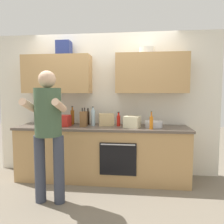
% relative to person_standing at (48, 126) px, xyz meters
% --- Properties ---
extents(ground_plane, '(12.00, 12.00, 0.00)m').
position_rel_person_standing_xyz_m(ground_plane, '(0.57, 0.84, -1.03)').
color(ground_plane, '#756B5B').
extents(back_wall_unit, '(4.00, 0.38, 2.50)m').
position_rel_person_standing_xyz_m(back_wall_unit, '(0.57, 1.11, 0.47)').
color(back_wall_unit, silver).
rests_on(back_wall_unit, ground).
extents(counter, '(2.84, 0.67, 0.90)m').
position_rel_person_standing_xyz_m(counter, '(0.57, 0.84, -0.58)').
color(counter, tan).
rests_on(counter, ground).
extents(person_standing, '(0.49, 0.45, 1.73)m').
position_rel_person_standing_xyz_m(person_standing, '(0.00, 0.00, 0.00)').
color(person_standing, '#383D4C').
rests_on(person_standing, ground).
extents(bottle_soy, '(0.05, 0.05, 0.29)m').
position_rel_person_standing_xyz_m(bottle_soy, '(0.30, 1.00, -0.00)').
color(bottle_soy, black).
rests_on(bottle_soy, counter).
extents(bottle_juice, '(0.05, 0.05, 0.28)m').
position_rel_person_standing_xyz_m(bottle_juice, '(1.36, 0.64, -0.02)').
color(bottle_juice, orange).
rests_on(bottle_juice, counter).
extents(bottle_water, '(0.07, 0.07, 0.32)m').
position_rel_person_standing_xyz_m(bottle_water, '(0.41, 0.89, 0.01)').
color(bottle_water, silver).
rests_on(bottle_water, counter).
extents(bottle_syrup, '(0.06, 0.06, 0.32)m').
position_rel_person_standing_xyz_m(bottle_syrup, '(0.02, 1.00, 0.00)').
color(bottle_syrup, '#8C4C14').
rests_on(bottle_syrup, counter).
extents(bottle_hotsauce, '(0.06, 0.06, 0.24)m').
position_rel_person_standing_xyz_m(bottle_hotsauce, '(0.84, 0.91, -0.03)').
color(bottle_hotsauce, red).
rests_on(bottle_hotsauce, counter).
extents(bottle_soda, '(0.06, 0.06, 0.30)m').
position_rel_person_standing_xyz_m(bottle_soda, '(-0.32, 0.73, 0.00)').
color(bottle_soda, '#198C33').
rests_on(bottle_soda, counter).
extents(bottle_vinegar, '(0.05, 0.05, 0.30)m').
position_rel_person_standing_xyz_m(bottle_vinegar, '(-0.41, 1.00, -0.00)').
color(bottle_vinegar, brown).
rests_on(bottle_vinegar, counter).
extents(cup_ceramic, '(0.07, 0.07, 0.11)m').
position_rel_person_standing_xyz_m(cup_ceramic, '(-0.15, 0.98, -0.07)').
color(cup_ceramic, '#BF4C47').
rests_on(cup_ceramic, counter).
extents(cup_tea, '(0.08, 0.08, 0.11)m').
position_rel_person_standing_xyz_m(cup_tea, '(-0.46, 0.74, -0.07)').
color(cup_tea, '#33598C').
rests_on(cup_tea, counter).
extents(mixing_bowl, '(0.28, 0.28, 0.10)m').
position_rel_person_standing_xyz_m(mixing_bowl, '(1.42, 0.85, -0.08)').
color(mixing_bowl, silver).
rests_on(mixing_bowl, counter).
extents(knife_block, '(0.10, 0.14, 0.31)m').
position_rel_person_standing_xyz_m(knife_block, '(0.27, 0.78, -0.00)').
color(knife_block, brown).
rests_on(knife_block, counter).
extents(grocery_bag_rice, '(0.29, 0.28, 0.18)m').
position_rel_person_standing_xyz_m(grocery_bag_rice, '(1.07, 0.78, -0.04)').
color(grocery_bag_rice, beige).
rests_on(grocery_bag_rice, counter).
extents(grocery_bag_crisps, '(0.21, 0.19, 0.19)m').
position_rel_person_standing_xyz_m(grocery_bag_crisps, '(-0.06, 0.79, -0.04)').
color(grocery_bag_crisps, red).
rests_on(grocery_bag_crisps, counter).
extents(grocery_bag_bread, '(0.28, 0.21, 0.21)m').
position_rel_person_standing_xyz_m(grocery_bag_bread, '(0.63, 0.93, -0.02)').
color(grocery_bag_bread, tan).
rests_on(grocery_bag_bread, counter).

